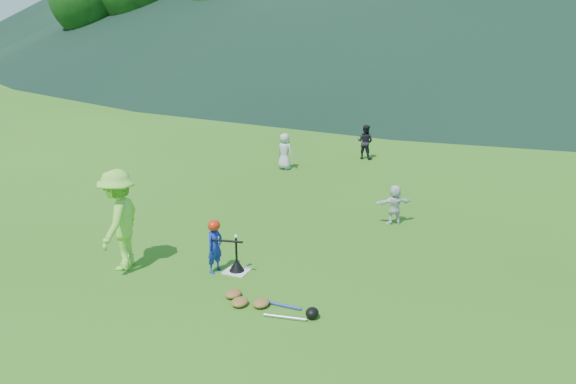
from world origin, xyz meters
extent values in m
plane|color=#2C5D15|center=(0.00, 0.00, 0.00)|extent=(120.00, 120.00, 0.00)
cube|color=silver|center=(0.00, 0.00, 0.01)|extent=(0.45, 0.45, 0.02)
sphere|color=white|center=(0.00, 0.00, 0.74)|extent=(0.08, 0.08, 0.08)
imported|color=#162998|center=(-0.38, -0.16, 0.52)|extent=(0.32, 0.42, 1.04)
imported|color=#85DD41|center=(-2.15, -0.73, 1.00)|extent=(1.07, 1.45, 2.00)
imported|color=#BABABA|center=(-2.22, 7.32, 0.58)|extent=(0.64, 0.50, 1.17)
imported|color=black|center=(-0.22, 9.66, 0.60)|extent=(0.63, 0.52, 1.20)
imported|color=silver|center=(2.19, 3.81, 0.48)|extent=(0.90, 0.75, 0.97)
cone|color=black|center=(0.00, 0.00, 0.11)|extent=(0.30, 0.30, 0.18)
cylinder|color=black|center=(0.00, 0.00, 0.45)|extent=(0.04, 0.04, 0.50)
ellipsoid|color=red|center=(-0.38, -0.16, 0.96)|extent=(0.24, 0.26, 0.22)
cylinder|color=black|center=(-0.08, -0.19, 0.70)|extent=(0.62, 0.12, 0.07)
ellipsoid|color=olive|center=(0.69, -1.16, 0.06)|extent=(0.28, 0.34, 0.13)
ellipsoid|color=olive|center=(1.04, -1.04, 0.06)|extent=(0.28, 0.34, 0.13)
ellipsoid|color=olive|center=(0.44, -0.94, 0.06)|extent=(0.28, 0.34, 0.13)
cylinder|color=silver|center=(1.59, -1.26, 0.03)|extent=(0.72, 0.18, 0.06)
cylinder|color=#263FA5|center=(1.39, -0.91, 0.03)|extent=(0.68, 0.06, 0.05)
ellipsoid|color=black|center=(1.99, -1.06, 0.09)|extent=(0.22, 0.24, 0.19)
cube|color=gray|center=(0.00, 28.00, 0.60)|extent=(70.00, 0.03, 1.20)
cube|color=yellow|center=(0.00, 28.00, 1.24)|extent=(70.00, 0.08, 0.08)
cylinder|color=gray|center=(-35.00, 28.00, 0.60)|extent=(0.07, 0.07, 1.30)
cylinder|color=gray|center=(0.00, 28.00, 0.60)|extent=(0.07, 0.07, 1.30)
cylinder|color=#382314|center=(-32.00, 32.00, 1.57)|extent=(0.56, 0.56, 3.15)
cylinder|color=#382314|center=(-27.20, 33.50, 1.87)|extent=(0.56, 0.56, 3.74)
cylinder|color=#382314|center=(-22.40, 35.00, 2.17)|extent=(0.56, 0.56, 4.34)
cylinder|color=#382314|center=(-17.60, 32.00, 1.59)|extent=(0.56, 0.56, 3.18)
cylinder|color=#382314|center=(-12.80, 33.50, 1.89)|extent=(0.56, 0.56, 3.78)
cylinder|color=#382314|center=(-8.00, 35.00, 2.19)|extent=(0.56, 0.56, 4.38)
cylinder|color=#382314|center=(-3.20, 32.00, 1.61)|extent=(0.56, 0.56, 3.22)
cylinder|color=#382314|center=(1.60, 33.50, 1.91)|extent=(0.56, 0.56, 3.81)
cylinder|color=#382314|center=(6.40, 35.00, 2.20)|extent=(0.56, 0.56, 4.41)
camera|label=1|loc=(4.90, -8.74, 4.81)|focal=35.00mm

